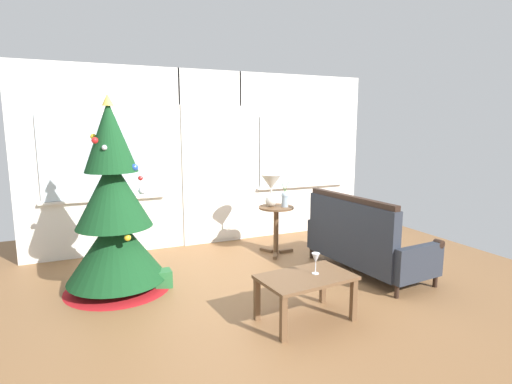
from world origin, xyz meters
name	(u,v)px	position (x,y,z in m)	size (l,w,h in m)	color
ground_plane	(272,292)	(0.00, 0.00, 0.00)	(6.76, 6.76, 0.00)	brown
back_wall_with_door	(211,158)	(0.00, 2.08, 1.28)	(5.20, 0.14, 2.55)	white
christmas_tree	(114,220)	(-1.50, 0.77, 0.77)	(1.13, 1.13, 2.08)	#4C331E
settee_sofa	(362,242)	(1.23, 0.09, 0.38)	(0.84, 1.63, 0.96)	black
side_table	(276,220)	(0.62, 1.16, 0.47)	(0.50, 0.48, 0.67)	brown
table_lamp	(271,186)	(0.56, 1.20, 0.95)	(0.28, 0.28, 0.44)	silver
flower_vase	(285,198)	(0.72, 1.10, 0.78)	(0.11, 0.10, 0.35)	#99ADBC
coffee_table	(306,283)	(0.00, -0.68, 0.36)	(0.89, 0.60, 0.42)	brown
wine_glass	(316,259)	(0.10, -0.67, 0.57)	(0.08, 0.08, 0.20)	silver
gift_box	(163,279)	(-1.05, 0.62, 0.09)	(0.19, 0.17, 0.19)	#266633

